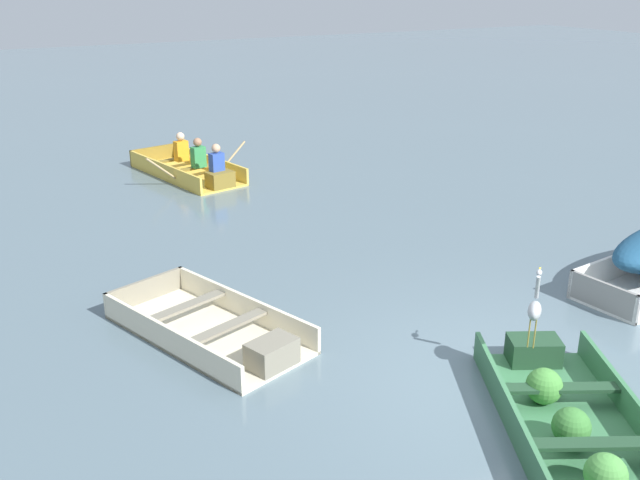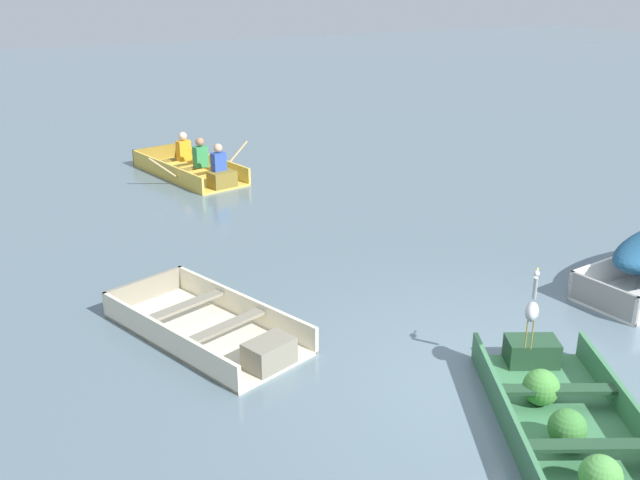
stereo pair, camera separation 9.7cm
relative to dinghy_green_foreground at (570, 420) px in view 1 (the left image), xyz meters
The scene contains 5 objects.
ground_plane 0.89m from the dinghy_green_foreground, 82.16° to the left, with size 80.00×80.00×0.00m, color slate.
dinghy_green_foreground is the anchor object (origin of this frame).
skiff_cream_near_moored 4.15m from the dinghy_green_foreground, 124.92° to the left, with size 2.02×2.91×0.35m.
rowboat_yellow_with_crew 10.45m from the dinghy_green_foreground, 91.57° to the left, with size 2.36×3.23×0.92m.
heron_on_dinghy 1.20m from the dinghy_green_foreground, 71.23° to the left, with size 0.39×0.37×0.84m.
Camera 1 is at (-4.98, -4.84, 4.20)m, focal length 40.00 mm.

